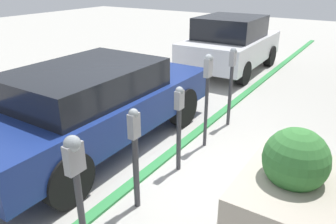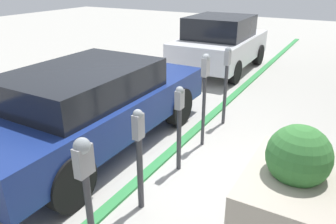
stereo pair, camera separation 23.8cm
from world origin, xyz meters
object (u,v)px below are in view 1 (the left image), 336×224
parking_meter_second (135,148)px  parked_car_rear (231,43)px  parking_meter_nearest (76,176)px  parking_meter_fourth (207,84)px  parking_meter_farthest (231,76)px  planter_box (291,188)px  parking_meter_middle (179,118)px  parked_car_middle (94,102)px

parking_meter_second → parked_car_rear: bearing=13.2°
parking_meter_nearest → parking_meter_fourth: size_ratio=0.89×
parking_meter_farthest → planter_box: bearing=-141.8°
parking_meter_middle → parking_meter_fourth: 0.94m
parking_meter_second → parked_car_rear: size_ratio=0.35×
parking_meter_farthest → parked_car_rear: parked_car_rear is taller
parking_meter_second → parked_car_rear: 6.89m
parking_meter_second → parked_car_middle: 1.88m
parking_meter_farthest → parked_car_rear: bearing=22.7°
parking_meter_middle → parked_car_rear: size_ratio=0.35×
parking_meter_middle → parked_car_middle: (-0.07, 1.62, -0.07)m
parking_meter_second → parked_car_middle: (0.96, 1.62, -0.06)m
parking_meter_nearest → parking_meter_fourth: 2.90m
parking_meter_farthest → parked_car_middle: parking_meter_farthest is taller
parking_meter_second → parking_meter_farthest: 2.96m
parking_meter_second → parked_car_middle: parked_car_middle is taller
parked_car_rear → parking_meter_second: bearing=-167.6°
parking_meter_nearest → planter_box: parking_meter_nearest is taller
parking_meter_second → planter_box: size_ratio=0.82×
parking_meter_farthest → parking_meter_middle: bearing=-179.8°
parking_meter_fourth → planter_box: parking_meter_fourth is taller
parked_car_rear → parking_meter_farthest: bearing=-158.1°
planter_box → parked_car_middle: bearing=87.3°
parking_meter_middle → parking_meter_farthest: 1.93m
parking_meter_second → planter_box: (0.80, -1.69, -0.40)m
parking_meter_middle → parking_meter_fourth: (0.90, 0.01, 0.27)m
parking_meter_second → parking_meter_middle: 1.03m
parking_meter_nearest → parking_meter_middle: parking_meter_nearest is taller
parked_car_rear → parking_meter_fourth: bearing=-162.7°
parked_car_middle → parked_car_rear: (5.75, -0.05, 0.05)m
parking_meter_middle → parking_meter_fourth: size_ratio=0.82×
parking_meter_fourth → parking_meter_farthest: size_ratio=1.05×
parking_meter_middle → parking_meter_fourth: parking_meter_fourth is taller
parking_meter_nearest → parked_car_middle: (1.93, 1.69, -0.24)m
parking_meter_second → parking_meter_nearest: bearing=-176.0°
planter_box → parking_meter_middle: bearing=82.3°
parking_meter_fourth → parking_meter_farthest: bearing=-0.0°
parking_meter_farthest → parked_car_middle: size_ratio=0.33×
parking_meter_middle → planter_box: size_ratio=0.81×
parked_car_middle → planter_box: bearing=-92.9°
parking_meter_middle → parking_meter_nearest: bearing=-178.1°
planter_box → parked_car_middle: size_ratio=0.35×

